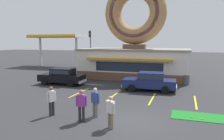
{
  "coord_description": "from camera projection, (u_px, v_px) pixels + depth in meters",
  "views": [
    {
      "loc": [
        2.58,
        -10.93,
        4.22
      ],
      "look_at": [
        -2.72,
        5.0,
        2.0
      ],
      "focal_mm": 35.0,
      "sensor_mm": 36.0,
      "label": 1
    }
  ],
  "objects": [
    {
      "name": "ground_plane",
      "position": [
        131.0,
        121.0,
        11.64
      ],
      "size": [
        160.0,
        160.0,
        0.0
      ],
      "primitive_type": "plane",
      "color": "#2D2D30"
    },
    {
      "name": "donut_shop_building",
      "position": [
        135.0,
        45.0,
        25.19
      ],
      "size": [
        12.3,
        6.75,
        10.96
      ],
      "color": "brown",
      "rests_on": "ground"
    },
    {
      "name": "putting_mat",
      "position": [
        207.0,
        118.0,
        12.1
      ],
      "size": [
        3.86,
        1.55,
        0.03
      ],
      "primitive_type": "cube",
      "color": "#197523",
      "rests_on": "ground"
    },
    {
      "name": "mini_donut_near_left",
      "position": [
        202.0,
        119.0,
        11.8
      ],
      "size": [
        0.13,
        0.13,
        0.04
      ],
      "primitive_type": "torus",
      "color": "#D17F47",
      "rests_on": "putting_mat"
    },
    {
      "name": "mini_donut_mid_left",
      "position": [
        192.0,
        117.0,
        12.07
      ],
      "size": [
        0.13,
        0.13,
        0.04
      ],
      "primitive_type": "torus",
      "color": "#D17F47",
      "rests_on": "putting_mat"
    },
    {
      "name": "golf_ball",
      "position": [
        197.0,
        114.0,
        12.57
      ],
      "size": [
        0.04,
        0.04,
        0.04
      ],
      "primitive_type": "sphere",
      "color": "white",
      "rests_on": "putting_mat"
    },
    {
      "name": "car_navy",
      "position": [
        150.0,
        81.0,
        18.61
      ],
      "size": [
        4.63,
        2.12,
        1.6
      ],
      "color": "navy",
      "rests_on": "ground"
    },
    {
      "name": "car_black",
      "position": [
        62.0,
        76.0,
        21.36
      ],
      "size": [
        4.61,
        2.09,
        1.6
      ],
      "color": "black",
      "rests_on": "ground"
    },
    {
      "name": "pedestrian_blue_sweater_man",
      "position": [
        111.0,
        111.0,
        10.53
      ],
      "size": [
        0.53,
        0.4,
        1.6
      ],
      "color": "#7F7056",
      "rests_on": "ground"
    },
    {
      "name": "pedestrian_hooded_kid",
      "position": [
        81.0,
        104.0,
        11.37
      ],
      "size": [
        0.59,
        0.31,
        1.73
      ],
      "color": "#232328",
      "rests_on": "ground"
    },
    {
      "name": "pedestrian_leather_jacket_man",
      "position": [
        95.0,
        101.0,
        12.15
      ],
      "size": [
        0.57,
        0.35,
        1.66
      ],
      "color": "slate",
      "rests_on": "ground"
    },
    {
      "name": "pedestrian_clipboard_woman",
      "position": [
        51.0,
        100.0,
        12.34
      ],
      "size": [
        0.35,
        0.57,
        1.69
      ],
      "color": "#232328",
      "rests_on": "ground"
    },
    {
      "name": "trash_bin",
      "position": [
        186.0,
        80.0,
        21.13
      ],
      "size": [
        0.57,
        0.57,
        0.97
      ],
      "color": "#51565B",
      "rests_on": "ground"
    },
    {
      "name": "traffic_light_pole",
      "position": [
        90.0,
        45.0,
        32.32
      ],
      "size": [
        0.28,
        0.47,
        5.8
      ],
      "color": "#595B60",
      "rests_on": "ground"
    },
    {
      "name": "gas_station_canopy",
      "position": [
        57.0,
        37.0,
        36.62
      ],
      "size": [
        9.0,
        4.46,
        5.3
      ],
      "color": "silver",
      "rests_on": "ground"
    },
    {
      "name": "parking_stripe_far_left",
      "position": [
        80.0,
        92.0,
        18.08
      ],
      "size": [
        0.12,
        3.6,
        0.01
      ],
      "primitive_type": "cube",
      "color": "yellow",
      "rests_on": "ground"
    },
    {
      "name": "parking_stripe_left",
      "position": [
        114.0,
        95.0,
        17.14
      ],
      "size": [
        0.12,
        3.6,
        0.01
      ],
      "primitive_type": "cube",
      "color": "yellow",
      "rests_on": "ground"
    },
    {
      "name": "parking_stripe_mid_left",
      "position": [
        152.0,
        98.0,
        16.2
      ],
      "size": [
        0.12,
        3.6,
        0.01
      ],
      "primitive_type": "cube",
      "color": "yellow",
      "rests_on": "ground"
    },
    {
      "name": "parking_stripe_centre",
      "position": [
        196.0,
        102.0,
        15.27
      ],
      "size": [
        0.12,
        3.6,
        0.01
      ],
      "primitive_type": "cube",
      "color": "yellow",
      "rests_on": "ground"
    }
  ]
}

